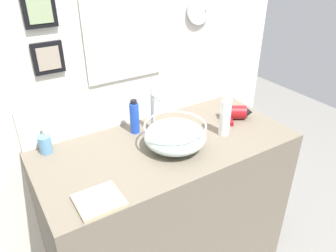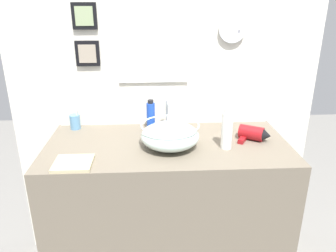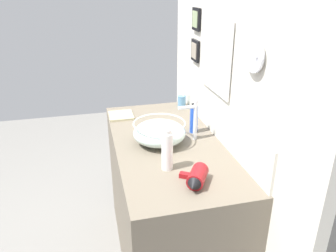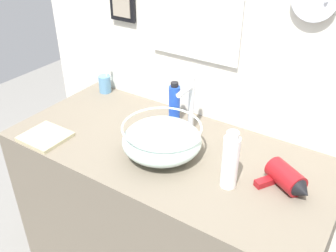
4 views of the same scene
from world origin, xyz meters
name	(u,v)px [view 4 (image 4 of 4)]	position (x,y,z in m)	size (l,w,h in m)	color
vanity_counter	(167,229)	(0.00, 0.00, 0.46)	(1.32, 0.63, 0.93)	#6B6051
back_panel	(211,61)	(0.00, 0.34, 1.18)	(1.88, 0.09, 2.36)	silver
glass_bowl_sink	(162,140)	(0.01, -0.05, 1.00)	(0.31, 0.31, 0.13)	silver
faucet	(190,102)	(0.01, 0.15, 1.07)	(0.02, 0.12, 0.25)	silver
hair_drier	(288,179)	(0.48, 0.02, 0.96)	(0.20, 0.15, 0.08)	maroon
toothbrush_cup	(105,84)	(-0.54, 0.24, 0.97)	(0.06, 0.06, 0.17)	#598CB2
spray_bottle	(230,161)	(0.31, -0.08, 1.03)	(0.06, 0.06, 0.22)	white
soap_dispenser	(174,103)	(-0.09, 0.19, 1.02)	(0.05, 0.05, 0.19)	blue
hand_towel	(45,137)	(-0.46, -0.23, 0.93)	(0.18, 0.17, 0.02)	tan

